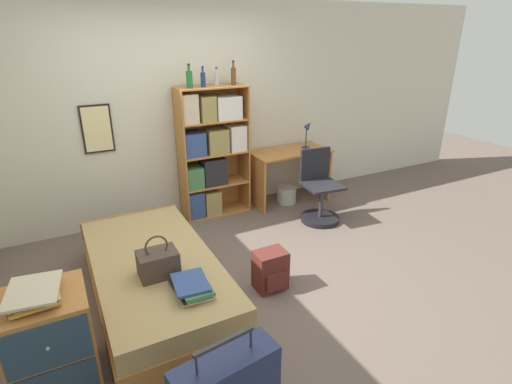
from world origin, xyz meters
TOP-DOWN VIEW (x-y plane):
  - ground_plane at (0.00, 0.00)m, footprint 14.00×14.00m
  - wall_back at (-0.00, 1.69)m, footprint 10.00×0.09m
  - bed at (-0.67, 0.02)m, footprint 1.01×2.06m
  - handbag at (-0.69, -0.27)m, footprint 0.31×0.23m
  - book_stack_on_bed at (-0.52, -0.61)m, footprint 0.30×0.38m
  - dresser at (-1.50, -0.64)m, footprint 0.51×0.51m
  - magazine_pile_on_dresser at (-1.53, -0.65)m, footprint 0.35×0.40m
  - bookcase at (0.44, 1.46)m, footprint 0.85×0.35m
  - bottle_green at (0.22, 1.43)m, footprint 0.07×0.07m
  - bottle_brown at (0.39, 1.43)m, footprint 0.06×0.06m
  - bottle_clear at (0.58, 1.51)m, footprint 0.06×0.06m
  - bottle_blue at (0.78, 1.45)m, footprint 0.06×0.06m
  - desk at (1.55, 1.36)m, footprint 1.07×0.56m
  - desk_lamp at (1.84, 1.38)m, footprint 0.15×0.10m
  - desk_chair at (1.56, 0.66)m, footprint 0.48×0.49m
  - backpack at (0.31, -0.33)m, footprint 0.29×0.24m
  - waste_bin at (1.48, 1.30)m, footprint 0.27×0.27m

SIDE VIEW (x-z plane):
  - ground_plane at x=0.00m, z-range 0.00..0.00m
  - waste_bin at x=1.48m, z-range 0.00..0.22m
  - backpack at x=0.31m, z-range 0.00..0.38m
  - bed at x=-0.67m, z-range 0.00..0.41m
  - desk_chair at x=1.56m, z-range -0.16..0.74m
  - dresser at x=-1.50m, z-range 0.00..0.71m
  - book_stack_on_bed at x=-0.52m, z-range 0.41..0.51m
  - desk at x=1.55m, z-range 0.14..0.86m
  - handbag at x=-0.69m, z-range 0.35..0.70m
  - magazine_pile_on_dresser at x=-1.53m, z-range 0.72..0.80m
  - bookcase at x=0.44m, z-range 0.03..1.66m
  - desk_lamp at x=1.84m, z-range 0.79..1.17m
  - wall_back at x=0.00m, z-range 0.00..2.60m
  - bottle_clear at x=0.58m, z-range 1.61..1.81m
  - bottle_brown at x=0.39m, z-range 1.60..1.83m
  - bottle_green at x=0.22m, z-range 1.60..1.86m
  - bottle_blue at x=0.78m, z-range 1.60..1.88m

